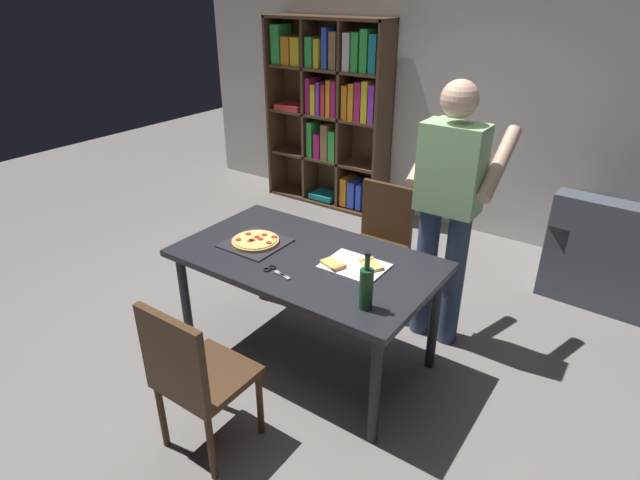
{
  "coord_description": "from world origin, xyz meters",
  "views": [
    {
      "loc": [
        1.65,
        -2.21,
        2.22
      ],
      "look_at": [
        0.0,
        0.15,
        0.8
      ],
      "focal_mm": 29.0,
      "sensor_mm": 36.0,
      "label": 1
    }
  ],
  "objects": [
    {
      "name": "back_wall",
      "position": [
        0.0,
        2.6,
        1.4
      ],
      "size": [
        6.4,
        0.1,
        2.8
      ],
      "primitive_type": "cube",
      "color": "silver",
      "rests_on": "ground_plane"
    },
    {
      "name": "chair_near_camera",
      "position": [
        -0.0,
        -0.94,
        0.51
      ],
      "size": [
        0.42,
        0.42,
        0.9
      ],
      "color": "#472D19",
      "rests_on": "ground_plane"
    },
    {
      "name": "ground_plane",
      "position": [
        0.0,
        0.0,
        0.0
      ],
      "size": [
        12.0,
        12.0,
        0.0
      ],
      "primitive_type": "plane",
      "color": "gray"
    },
    {
      "name": "pepperoni_pizza_on_tray",
      "position": [
        -0.36,
        -0.04,
        0.77
      ],
      "size": [
        0.36,
        0.36,
        0.04
      ],
      "color": "#2D2D33",
      "rests_on": "dining_table"
    },
    {
      "name": "dining_table",
      "position": [
        0.0,
        0.0,
        0.67
      ],
      "size": [
        1.58,
        0.91,
        0.75
      ],
      "color": "#232328",
      "rests_on": "ground_plane"
    },
    {
      "name": "bookshelf",
      "position": [
        -1.4,
        2.37,
        1.06
      ],
      "size": [
        1.4,
        0.35,
        1.95
      ],
      "color": "#513823",
      "rests_on": "ground_plane"
    },
    {
      "name": "person_serving_pizza",
      "position": [
        0.59,
        0.72,
        1.0
      ],
      "size": [
        0.55,
        0.54,
        1.75
      ],
      "color": "#38476B",
      "rests_on": "ground_plane"
    },
    {
      "name": "wine_bottle",
      "position": [
        0.57,
        -0.27,
        0.87
      ],
      "size": [
        0.07,
        0.07,
        0.32
      ],
      "color": "#194723",
      "rests_on": "dining_table"
    },
    {
      "name": "pizza_slices_on_towel",
      "position": [
        0.31,
        0.06,
        0.76
      ],
      "size": [
        0.37,
        0.28,
        0.03
      ],
      "color": "white",
      "rests_on": "dining_table"
    },
    {
      "name": "kitchen_scissors",
      "position": [
        -0.04,
        -0.25,
        0.76
      ],
      "size": [
        0.2,
        0.09,
        0.01
      ],
      "color": "silver",
      "rests_on": "dining_table"
    },
    {
      "name": "chair_far_side",
      "position": [
        0.0,
        0.94,
        0.51
      ],
      "size": [
        0.42,
        0.42,
        0.9
      ],
      "color": "#472D19",
      "rests_on": "ground_plane"
    }
  ]
}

